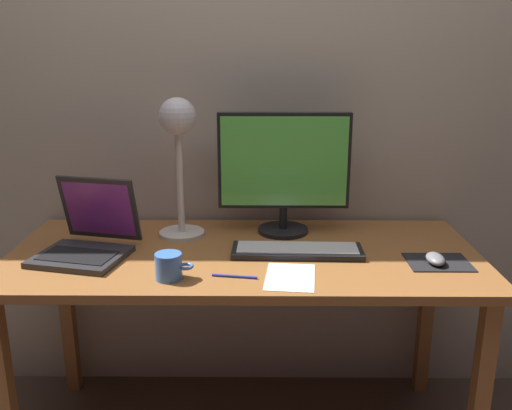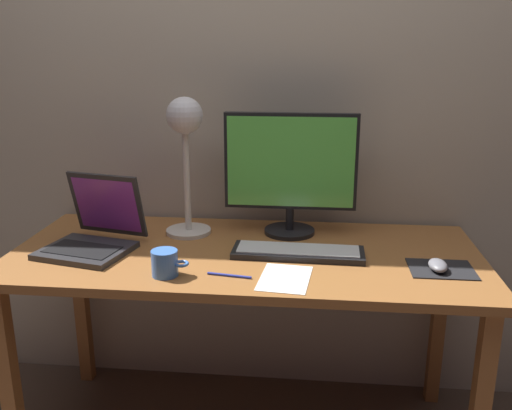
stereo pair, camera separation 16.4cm
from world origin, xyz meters
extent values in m
cube|color=#B2A893|center=(0.00, 0.40, 1.30)|extent=(4.80, 0.06, 2.60)
cube|color=#935B2D|center=(0.00, 0.00, 0.72)|extent=(1.60, 0.70, 0.03)
cube|color=#935B2D|center=(-0.74, -0.29, 0.35)|extent=(0.05, 0.05, 0.71)
cube|color=#935B2D|center=(0.74, -0.29, 0.35)|extent=(0.05, 0.05, 0.71)
cube|color=#935B2D|center=(-0.74, 0.29, 0.35)|extent=(0.05, 0.05, 0.71)
cube|color=#935B2D|center=(0.74, 0.29, 0.35)|extent=(0.05, 0.05, 0.71)
cylinder|color=black|center=(0.14, 0.20, 0.75)|extent=(0.19, 0.19, 0.01)
cylinder|color=black|center=(0.14, 0.20, 0.80)|extent=(0.03, 0.03, 0.08)
cube|color=black|center=(0.14, 0.20, 1.01)|extent=(0.48, 0.03, 0.35)
cube|color=#59C64C|center=(0.14, 0.19, 1.01)|extent=(0.46, 0.00, 0.33)
cube|color=black|center=(0.18, -0.02, 0.75)|extent=(0.44, 0.15, 0.02)
cube|color=silver|center=(0.18, -0.02, 0.76)|extent=(0.41, 0.12, 0.01)
cube|color=#28282B|center=(-0.53, -0.08, 0.75)|extent=(0.33, 0.29, 0.02)
cube|color=black|center=(-0.54, -0.10, 0.76)|extent=(0.26, 0.18, 0.00)
cube|color=#28282B|center=(-0.50, 0.06, 0.87)|extent=(0.29, 0.13, 0.23)
cube|color=purple|center=(-0.50, 0.06, 0.87)|extent=(0.25, 0.11, 0.20)
cylinder|color=beige|center=(-0.23, 0.16, 0.75)|extent=(0.17, 0.17, 0.01)
cylinder|color=silver|center=(-0.23, 0.16, 0.95)|extent=(0.02, 0.02, 0.40)
sphere|color=silver|center=(-0.23, 0.16, 1.18)|extent=(0.13, 0.13, 0.13)
sphere|color=#FFEAB2|center=(-0.23, 0.15, 1.15)|extent=(0.05, 0.05, 0.05)
cube|color=black|center=(0.63, -0.10, 0.74)|extent=(0.20, 0.16, 0.00)
ellipsoid|color=slate|center=(0.62, -0.11, 0.76)|extent=(0.06, 0.10, 0.03)
cylinder|color=#3F72CC|center=(-0.22, -0.23, 0.78)|extent=(0.08, 0.08, 0.08)
torus|color=#3F72CC|center=(-0.17, -0.23, 0.78)|extent=(0.05, 0.05, 0.01)
cube|color=white|center=(0.15, -0.22, 0.74)|extent=(0.17, 0.22, 0.00)
cylinder|color=#2633A5|center=(-0.02, -0.22, 0.74)|extent=(0.14, 0.03, 0.01)
camera|label=1|loc=(0.06, -1.77, 1.42)|focal=38.80mm
camera|label=2|loc=(0.22, -1.76, 1.42)|focal=38.80mm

